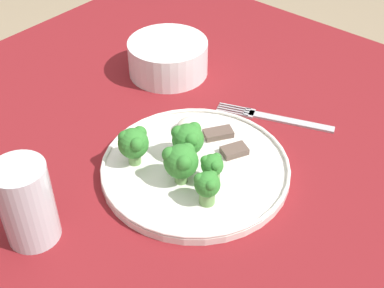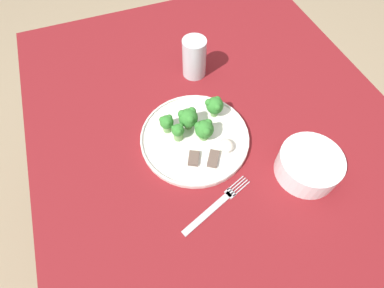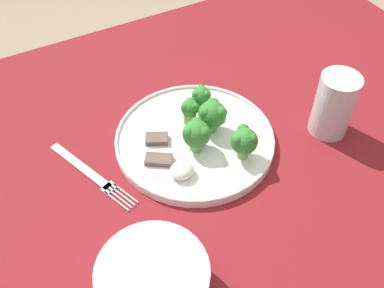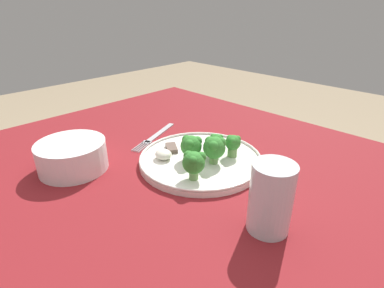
# 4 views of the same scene
# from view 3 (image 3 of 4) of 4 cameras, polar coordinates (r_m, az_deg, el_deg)

# --- Properties ---
(table) EXTENTS (1.18, 1.00, 0.75)m
(table) POSITION_cam_3_polar(r_m,az_deg,el_deg) (0.86, 4.96, -6.78)
(table) COLOR maroon
(table) RESTS_ON ground_plane
(dinner_plate) EXTENTS (0.28, 0.28, 0.02)m
(dinner_plate) POSITION_cam_3_polar(r_m,az_deg,el_deg) (0.80, 0.35, 0.60)
(dinner_plate) COLOR white
(dinner_plate) RESTS_ON table
(fork) EXTENTS (0.09, 0.20, 0.00)m
(fork) POSITION_cam_3_polar(r_m,az_deg,el_deg) (0.78, -12.74, -3.74)
(fork) COLOR #B2B2B7
(fork) RESTS_ON table
(cream_bowl) EXTENTS (0.15, 0.15, 0.07)m
(cream_bowl) POSITION_cam_3_polar(r_m,az_deg,el_deg) (0.63, -4.91, -17.12)
(cream_bowl) COLOR white
(cream_bowl) RESTS_ON table
(drinking_glass) EXTENTS (0.07, 0.07, 0.12)m
(drinking_glass) POSITION_cam_3_polar(r_m,az_deg,el_deg) (0.84, 17.49, 4.42)
(drinking_glass) COLOR silver
(drinking_glass) RESTS_ON table
(broccoli_floret_near_rim_left) EXTENTS (0.04, 0.04, 0.05)m
(broccoli_floret_near_rim_left) POSITION_cam_3_polar(r_m,az_deg,el_deg) (0.83, 1.19, 6.02)
(broccoli_floret_near_rim_left) COLOR #709E56
(broccoli_floret_near_rim_left) RESTS_ON dinner_plate
(broccoli_floret_center_left) EXTENTS (0.05, 0.05, 0.06)m
(broccoli_floret_center_left) POSITION_cam_3_polar(r_m,az_deg,el_deg) (0.75, 6.53, 0.54)
(broccoli_floret_center_left) COLOR #709E56
(broccoli_floret_center_left) RESTS_ON dinner_plate
(broccoli_floret_back_left) EXTENTS (0.03, 0.03, 0.05)m
(broccoli_floret_back_left) POSITION_cam_3_polar(r_m,az_deg,el_deg) (0.81, -0.29, 4.38)
(broccoli_floret_back_left) COLOR #709E56
(broccoli_floret_back_left) RESTS_ON dinner_plate
(broccoli_floret_front_left) EXTENTS (0.05, 0.05, 0.06)m
(broccoli_floret_front_left) POSITION_cam_3_polar(r_m,az_deg,el_deg) (0.79, 2.67, 3.85)
(broccoli_floret_front_left) COLOR #709E56
(broccoli_floret_front_left) RESTS_ON dinner_plate
(broccoli_floret_center_back) EXTENTS (0.05, 0.05, 0.06)m
(broccoli_floret_center_back) POSITION_cam_3_polar(r_m,az_deg,el_deg) (0.76, 0.57, 1.30)
(broccoli_floret_center_back) COLOR #709E56
(broccoli_floret_center_back) RESTS_ON dinner_plate
(meat_slice_front_slice) EXTENTS (0.05, 0.05, 0.01)m
(meat_slice_front_slice) POSITION_cam_3_polar(r_m,az_deg,el_deg) (0.76, -4.24, -1.99)
(meat_slice_front_slice) COLOR brown
(meat_slice_front_slice) RESTS_ON dinner_plate
(meat_slice_middle_slice) EXTENTS (0.05, 0.04, 0.01)m
(meat_slice_middle_slice) POSITION_cam_3_polar(r_m,az_deg,el_deg) (0.80, -4.50, 0.67)
(meat_slice_middle_slice) COLOR brown
(meat_slice_middle_slice) RESTS_ON dinner_plate
(sauce_dollop) EXTENTS (0.04, 0.04, 0.02)m
(sauce_dollop) POSITION_cam_3_polar(r_m,az_deg,el_deg) (0.74, -1.31, -3.37)
(sauce_dollop) COLOR silver
(sauce_dollop) RESTS_ON dinner_plate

